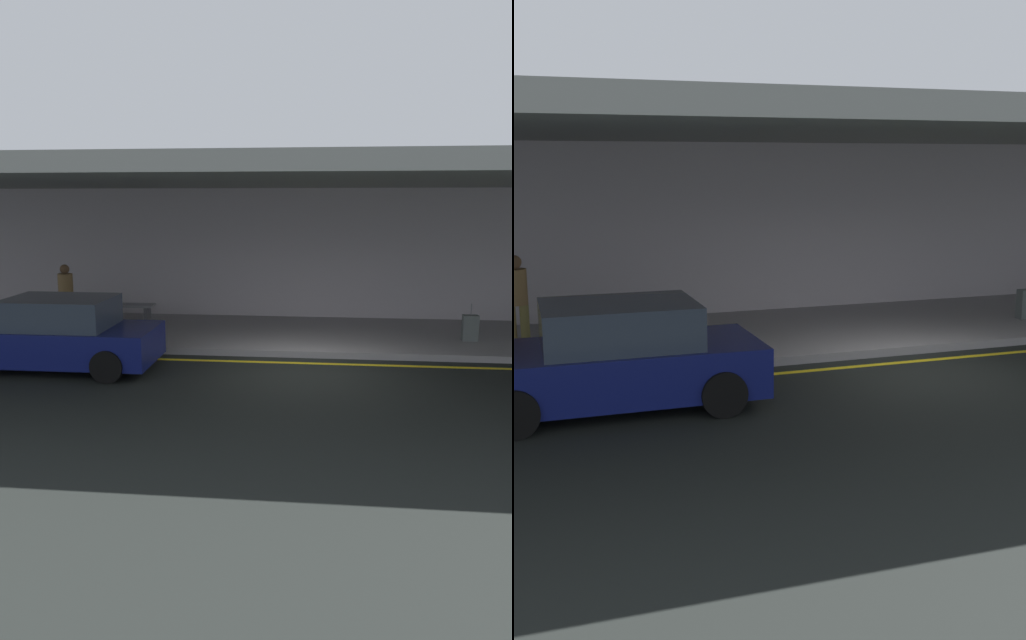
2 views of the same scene
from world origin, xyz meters
TOP-DOWN VIEW (x-y plane):
  - ground_plane at (0.00, 0.00)m, footprint 60.00×60.00m
  - sidewalk at (0.00, 3.10)m, footprint 26.00×4.20m
  - lane_stripe_yellow at (0.00, 0.56)m, footprint 26.00×0.14m
  - ceiling_overhang at (0.00, 2.60)m, footprint 28.00×13.20m
  - terminal_back_wall at (0.00, 5.35)m, footprint 26.00×0.30m
  - car_navy at (-5.03, -0.42)m, footprint 4.10×1.92m
  - traveler_with_luggage at (-6.28, 2.91)m, footprint 0.38×0.38m
  - suitcase_upright_primary at (3.89, 2.51)m, footprint 0.36×0.22m
  - bench_metal at (-5.06, 4.00)m, footprint 1.60×0.50m

SIDE VIEW (x-z plane):
  - ground_plane at x=0.00m, z-range 0.00..0.00m
  - lane_stripe_yellow at x=0.00m, z-range 0.00..0.01m
  - sidewalk at x=0.00m, z-range 0.00..0.15m
  - suitcase_upright_primary at x=3.89m, z-range 0.01..0.91m
  - bench_metal at x=-5.06m, z-range 0.26..0.74m
  - car_navy at x=-5.03m, z-range -0.04..1.46m
  - traveler_with_luggage at x=-6.28m, z-range 0.27..1.95m
  - terminal_back_wall at x=0.00m, z-range 0.00..3.80m
  - ceiling_overhang at x=0.00m, z-range 3.80..4.10m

